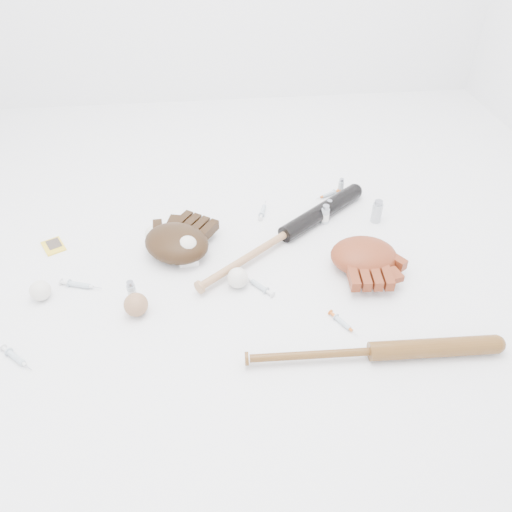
{
  "coord_description": "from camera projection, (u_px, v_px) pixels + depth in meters",
  "views": [
    {
      "loc": [
        -0.1,
        -1.35,
        1.18
      ],
      "look_at": [
        0.05,
        -0.02,
        0.06
      ],
      "focal_mm": 35.0,
      "sensor_mm": 36.0,
      "label": 1
    }
  ],
  "objects": [
    {
      "name": "syringe_4",
      "position": [
        329.0,
        194.0,
        2.14
      ],
      "size": [
        0.14,
        0.09,
        0.02
      ],
      "primitive_type": null,
      "rotation": [
        0.0,
        0.0,
        3.61
      ],
      "color": "#ADBCC6",
      "rests_on": "ground"
    },
    {
      "name": "trading_card",
      "position": [
        53.0,
        246.0,
        1.87
      ],
      "size": [
        0.11,
        0.12,
        0.01
      ],
      "primitive_type": "cube",
      "rotation": [
        0.0,
        0.0,
        0.49
      ],
      "color": "yellow",
      "rests_on": "ground"
    },
    {
      "name": "baseball_mid",
      "position": [
        238.0,
        278.0,
        1.69
      ],
      "size": [
        0.07,
        0.07,
        0.07
      ],
      "primitive_type": "sphere",
      "color": "silver",
      "rests_on": "ground"
    },
    {
      "name": "vial_3",
      "position": [
        377.0,
        211.0,
        1.97
      ],
      "size": [
        0.04,
        0.04,
        0.1
      ],
      "primitive_type": "cylinder",
      "color": "#ABB4BC",
      "rests_on": "ground"
    },
    {
      "name": "glove_dark",
      "position": [
        177.0,
        243.0,
        1.81
      ],
      "size": [
        0.41,
        0.41,
        0.11
      ],
      "primitive_type": null,
      "rotation": [
        0.0,
        0.0,
        -0.61
      ],
      "color": "black",
      "rests_on": "ground"
    },
    {
      "name": "baseball_aged",
      "position": [
        136.0,
        305.0,
        1.59
      ],
      "size": [
        0.08,
        0.08,
        0.08
      ],
      "primitive_type": "sphere",
      "color": "#976A48",
      "rests_on": "ground"
    },
    {
      "name": "bat_wood",
      "position": [
        372.0,
        351.0,
        1.46
      ],
      "size": [
        0.79,
        0.08,
        0.06
      ],
      "primitive_type": null,
      "rotation": [
        0.0,
        0.0,
        -0.03
      ],
      "color": "brown",
      "rests_on": "ground"
    },
    {
      "name": "baseball_left",
      "position": [
        40.0,
        291.0,
        1.65
      ],
      "size": [
        0.07,
        0.07,
        0.07
      ],
      "primitive_type": "sphere",
      "color": "silver",
      "rests_on": "ground"
    },
    {
      "name": "vial_4",
      "position": [
        131.0,
        290.0,
        1.64
      ],
      "size": [
        0.03,
        0.03,
        0.07
      ],
      "primitive_type": "cylinder",
      "color": "#ABB4BC",
      "rests_on": "ground"
    },
    {
      "name": "pedestal",
      "position": [
        189.0,
        257.0,
        1.8
      ],
      "size": [
        0.07,
        0.07,
        0.04
      ],
      "primitive_type": "cube",
      "rotation": [
        0.0,
        0.0,
        0.01
      ],
      "color": "white",
      "rests_on": "ground"
    },
    {
      "name": "vial_2",
      "position": [
        325.0,
        214.0,
        1.97
      ],
      "size": [
        0.03,
        0.03,
        0.08
      ],
      "primitive_type": "cylinder",
      "color": "#ABB4BC",
      "rests_on": "ground"
    },
    {
      "name": "syringe_0",
      "position": [
        79.0,
        285.0,
        1.7
      ],
      "size": [
        0.17,
        0.08,
        0.02
      ],
      "primitive_type": null,
      "rotation": [
        0.0,
        0.0,
        -0.31
      ],
      "color": "#ADBCC6",
      "rests_on": "ground"
    },
    {
      "name": "syringe_2",
      "position": [
        263.0,
        210.0,
        2.04
      ],
      "size": [
        0.07,
        0.15,
        0.02
      ],
      "primitive_type": null,
      "rotation": [
        0.0,
        0.0,
        1.28
      ],
      "color": "#ADBCC6",
      "rests_on": "ground"
    },
    {
      "name": "baseball_on_pedestal",
      "position": [
        188.0,
        245.0,
        1.77
      ],
      "size": [
        0.07,
        0.07,
        0.07
      ],
      "primitive_type": "sphere",
      "color": "silver",
      "rests_on": "pedestal"
    },
    {
      "name": "vial_0",
      "position": [
        341.0,
        185.0,
        2.15
      ],
      "size": [
        0.02,
        0.02,
        0.06
      ],
      "primitive_type": "cylinder",
      "color": "#ABB4BC",
      "rests_on": "ground"
    },
    {
      "name": "syringe_3",
      "position": [
        343.0,
        323.0,
        1.57
      ],
      "size": [
        0.09,
        0.13,
        0.02
      ],
      "primitive_type": null,
      "rotation": [
        0.0,
        0.0,
        -1.03
      ],
      "color": "#ADBCC6",
      "rests_on": "ground"
    },
    {
      "name": "vial_1",
      "position": [
        329.0,
        207.0,
        2.02
      ],
      "size": [
        0.03,
        0.03,
        0.07
      ],
      "primitive_type": "cylinder",
      "color": "#ABB4BC",
      "rests_on": "ground"
    },
    {
      "name": "baseball_upper",
      "position": [
        154.0,
        234.0,
        1.88
      ],
      "size": [
        0.07,
        0.07,
        0.07
      ],
      "primitive_type": "sphere",
      "color": "silver",
      "rests_on": "ground"
    },
    {
      "name": "syringe_1",
      "position": [
        259.0,
        286.0,
        1.7
      ],
      "size": [
        0.12,
        0.13,
        0.02
      ],
      "primitive_type": null,
      "rotation": [
        0.0,
        0.0,
        2.27
      ],
      "color": "#ADBCC6",
      "rests_on": "ground"
    },
    {
      "name": "syringe_5",
      "position": [
        16.0,
        358.0,
        1.46
      ],
      "size": [
        0.13,
        0.12,
        0.02
      ],
      "primitive_type": null,
      "rotation": [
        0.0,
        0.0,
        -0.73
      ],
      "color": "#ADBCC6",
      "rests_on": "ground"
    },
    {
      "name": "bat_dark",
      "position": [
        286.0,
        234.0,
        1.88
      ],
      "size": [
        0.75,
        0.61,
        0.07
      ],
      "primitive_type": null,
      "rotation": [
        0.0,
        0.0,
        0.66
      ],
      "color": "black",
      "rests_on": "ground"
    },
    {
      "name": "glove_tan",
      "position": [
        364.0,
        255.0,
        1.76
      ],
      "size": [
        0.3,
        0.3,
        0.1
      ],
      "primitive_type": null,
      "rotation": [
        0.0,
        0.0,
        3.07
      ],
      "color": "maroon",
      "rests_on": "ground"
    }
  ]
}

